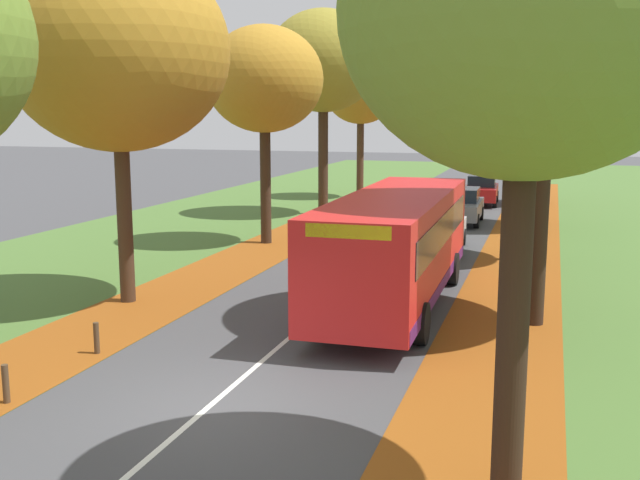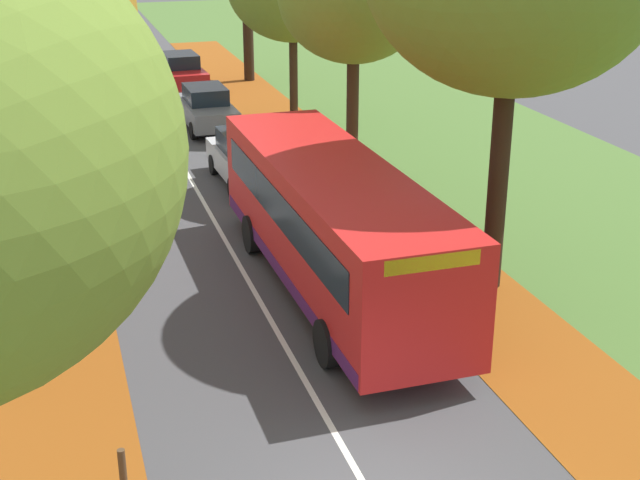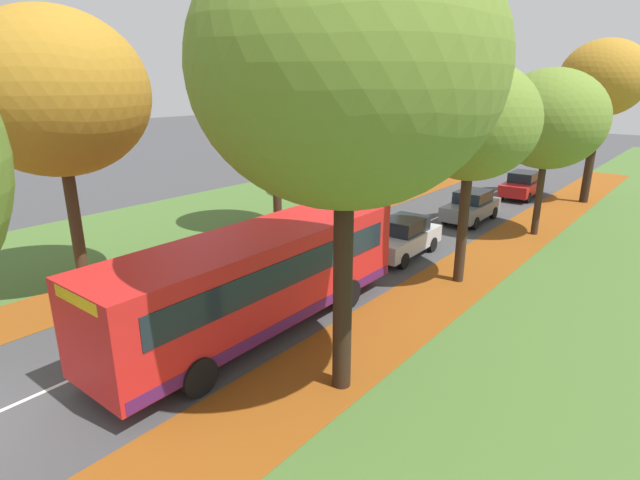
{
  "view_description": "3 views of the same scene",
  "coord_description": "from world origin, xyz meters",
  "px_view_note": "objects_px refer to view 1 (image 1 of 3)",
  "views": [
    {
      "loc": [
        5.58,
        -11.3,
        5.15
      ],
      "look_at": [
        -0.55,
        8.43,
        1.57
      ],
      "focal_mm": 42.0,
      "sensor_mm": 36.0,
      "label": 1
    },
    {
      "loc": [
        -4.02,
        -9.75,
        8.61
      ],
      "look_at": [
        1.45,
        7.97,
        1.26
      ],
      "focal_mm": 50.0,
      "sensor_mm": 36.0,
      "label": 2
    },
    {
      "loc": [
        11.56,
        -1.36,
        7.06
      ],
      "look_at": [
        0.26,
        12.54,
        1.35
      ],
      "focal_mm": 28.0,
      "sensor_mm": 36.0,
      "label": 3
    }
  ],
  "objects_px": {
    "tree_right_far": "(543,104)",
    "car_grey_following": "(462,206)",
    "tree_left_mid": "(264,80)",
    "tree_left_distant": "(361,92)",
    "tree_right_distant": "(552,73)",
    "bus": "(396,243)",
    "tree_left_near": "(117,51)",
    "car_silver_lead": "(439,228)",
    "bollard_third": "(96,338)",
    "tree_right_nearest": "(527,12)",
    "tree_right_mid": "(529,92)",
    "tree_left_far": "(323,62)",
    "car_red_third_in_line": "(482,190)",
    "tree_right_near": "(549,15)",
    "bollard_second": "(6,384)"
  },
  "relations": [
    {
      "from": "tree_right_far",
      "to": "car_grey_following",
      "type": "relative_size",
      "value": 1.81
    },
    {
      "from": "tree_left_mid",
      "to": "tree_right_far",
      "type": "relative_size",
      "value": 1.09
    },
    {
      "from": "tree_right_far",
      "to": "tree_left_distant",
      "type": "bearing_deg",
      "value": 139.14
    },
    {
      "from": "tree_right_distant",
      "to": "bus",
      "type": "distance_m",
      "value": 24.92
    },
    {
      "from": "tree_left_near",
      "to": "car_silver_lead",
      "type": "distance_m",
      "value": 13.69
    },
    {
      "from": "tree_right_far",
      "to": "bollard_third",
      "type": "xyz_separation_m",
      "value": [
        -8.6,
        -21.1,
        -5.07
      ]
    },
    {
      "from": "tree_left_mid",
      "to": "tree_right_far",
      "type": "distance_m",
      "value": 12.49
    },
    {
      "from": "tree_right_nearest",
      "to": "tree_right_far",
      "type": "xyz_separation_m",
      "value": [
        -0.15,
        24.66,
        -0.92
      ]
    },
    {
      "from": "tree_left_mid",
      "to": "tree_left_distant",
      "type": "xyz_separation_m",
      "value": [
        -0.35,
        16.34,
        -0.06
      ]
    },
    {
      "from": "tree_right_far",
      "to": "tree_right_distant",
      "type": "distance_m",
      "value": 9.04
    },
    {
      "from": "car_grey_following",
      "to": "bollard_third",
      "type": "bearing_deg",
      "value": -103.75
    },
    {
      "from": "tree_right_mid",
      "to": "bollard_third",
      "type": "relative_size",
      "value": 11.22
    },
    {
      "from": "tree_right_nearest",
      "to": "tree_right_distant",
      "type": "distance_m",
      "value": 33.53
    },
    {
      "from": "tree_left_far",
      "to": "car_red_third_in_line",
      "type": "distance_m",
      "value": 11.78
    },
    {
      "from": "bus",
      "to": "tree_right_nearest",
      "type": "bearing_deg",
      "value": -69.94
    },
    {
      "from": "tree_left_far",
      "to": "tree_left_distant",
      "type": "relative_size",
      "value": 1.22
    },
    {
      "from": "tree_right_nearest",
      "to": "car_red_third_in_line",
      "type": "distance_m",
      "value": 33.06
    },
    {
      "from": "tree_right_nearest",
      "to": "tree_right_near",
      "type": "distance_m",
      "value": 8.76
    },
    {
      "from": "car_red_third_in_line",
      "to": "tree_left_mid",
      "type": "bearing_deg",
      "value": -114.68
    },
    {
      "from": "tree_left_mid",
      "to": "tree_left_far",
      "type": "bearing_deg",
      "value": 91.92
    },
    {
      "from": "tree_right_distant",
      "to": "bollard_second",
      "type": "relative_size",
      "value": 13.08
    },
    {
      "from": "bollard_third",
      "to": "car_silver_lead",
      "type": "relative_size",
      "value": 0.16
    },
    {
      "from": "tree_left_mid",
      "to": "car_silver_lead",
      "type": "bearing_deg",
      "value": 4.76
    },
    {
      "from": "tree_left_mid",
      "to": "tree_left_near",
      "type": "bearing_deg",
      "value": -91.65
    },
    {
      "from": "tree_left_far",
      "to": "bollard_third",
      "type": "distance_m",
      "value": 23.57
    },
    {
      "from": "bollard_second",
      "to": "car_silver_lead",
      "type": "relative_size",
      "value": 0.17
    },
    {
      "from": "tree_left_mid",
      "to": "car_red_third_in_line",
      "type": "distance_m",
      "value": 17.48
    },
    {
      "from": "car_silver_lead",
      "to": "car_red_third_in_line",
      "type": "xyz_separation_m",
      "value": [
        0.23,
        14.52,
        0.0
      ]
    },
    {
      "from": "tree_right_far",
      "to": "bollard_third",
      "type": "bearing_deg",
      "value": -112.18
    },
    {
      "from": "tree_right_distant",
      "to": "car_red_third_in_line",
      "type": "distance_m",
      "value": 7.3
    },
    {
      "from": "tree_right_far",
      "to": "car_silver_lead",
      "type": "bearing_deg",
      "value": -116.69
    },
    {
      "from": "tree_left_near",
      "to": "car_grey_following",
      "type": "height_order",
      "value": "tree_left_near"
    },
    {
      "from": "bollard_second",
      "to": "car_grey_following",
      "type": "relative_size",
      "value": 0.17
    },
    {
      "from": "bollard_second",
      "to": "bus",
      "type": "relative_size",
      "value": 0.07
    },
    {
      "from": "tree_right_far",
      "to": "car_silver_lead",
      "type": "distance_m",
      "value": 8.85
    },
    {
      "from": "tree_left_mid",
      "to": "tree_right_near",
      "type": "xyz_separation_m",
      "value": [
        10.38,
        -8.65,
        1.01
      ]
    },
    {
      "from": "tree_right_near",
      "to": "bus",
      "type": "distance_m",
      "value": 6.7
    },
    {
      "from": "tree_right_nearest",
      "to": "tree_right_near",
      "type": "bearing_deg",
      "value": 89.06
    },
    {
      "from": "tree_right_nearest",
      "to": "bollard_third",
      "type": "distance_m",
      "value": 11.18
    },
    {
      "from": "car_grey_following",
      "to": "tree_right_mid",
      "type": "bearing_deg",
      "value": -69.72
    },
    {
      "from": "tree_right_nearest",
      "to": "bollard_third",
      "type": "bearing_deg",
      "value": 157.87
    },
    {
      "from": "tree_right_nearest",
      "to": "bollard_third",
      "type": "relative_size",
      "value": 12.2
    },
    {
      "from": "tree_left_mid",
      "to": "tree_right_mid",
      "type": "height_order",
      "value": "tree_left_mid"
    },
    {
      "from": "tree_left_near",
      "to": "car_grey_following",
      "type": "xyz_separation_m",
      "value": [
        7.0,
        17.27,
        -5.86
      ]
    },
    {
      "from": "tree_left_near",
      "to": "bollard_third",
      "type": "bearing_deg",
      "value": -66.84
    },
    {
      "from": "tree_right_far",
      "to": "bollard_second",
      "type": "height_order",
      "value": "tree_right_far"
    },
    {
      "from": "tree_left_near",
      "to": "bollard_third",
      "type": "relative_size",
      "value": 13.45
    },
    {
      "from": "tree_left_far",
      "to": "tree_right_mid",
      "type": "xyz_separation_m",
      "value": [
        10.04,
        -9.17,
        -1.74
      ]
    },
    {
      "from": "bollard_second",
      "to": "car_red_third_in_line",
      "type": "relative_size",
      "value": 0.17
    },
    {
      "from": "tree_right_near",
      "to": "bollard_second",
      "type": "height_order",
      "value": "tree_right_near"
    }
  ]
}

